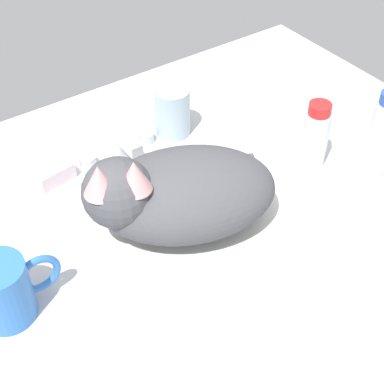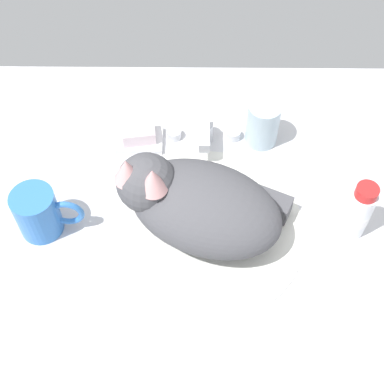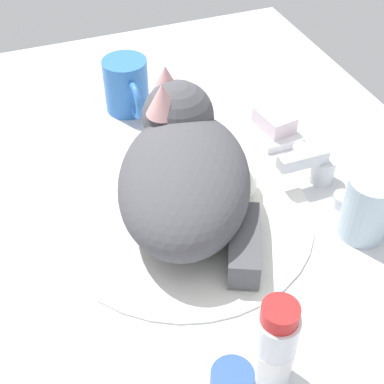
% 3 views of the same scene
% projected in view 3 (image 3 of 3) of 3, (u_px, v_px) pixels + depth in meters
% --- Properties ---
extents(ground_plane, '(1.10, 0.83, 0.03)m').
position_uv_depth(ground_plane, '(185.00, 224.00, 0.75)').
color(ground_plane, silver).
extents(sink_basin, '(0.35, 0.35, 0.01)m').
position_uv_depth(sink_basin, '(185.00, 214.00, 0.74)').
color(sink_basin, silver).
rests_on(sink_basin, ground_plane).
extents(faucet, '(0.14, 0.09, 0.06)m').
position_uv_depth(faucet, '(317.00, 168.00, 0.78)').
color(faucet, silver).
rests_on(faucet, ground_plane).
extents(cat, '(0.31, 0.25, 0.15)m').
position_uv_depth(cat, '(185.00, 168.00, 0.71)').
color(cat, '#4C4C51').
rests_on(cat, sink_basin).
extents(coffee_mug, '(0.11, 0.07, 0.09)m').
position_uv_depth(coffee_mug, '(129.00, 86.00, 0.90)').
color(coffee_mug, '#3372C6').
rests_on(coffee_mug, ground_plane).
extents(rinse_cup, '(0.06, 0.06, 0.09)m').
position_uv_depth(rinse_cup, '(367.00, 208.00, 0.69)').
color(rinse_cup, silver).
rests_on(rinse_cup, ground_plane).
extents(soap_dish, '(0.09, 0.06, 0.01)m').
position_uv_depth(soap_dish, '(273.00, 131.00, 0.87)').
color(soap_dish, white).
rests_on(soap_dish, ground_plane).
extents(soap_bar, '(0.07, 0.05, 0.03)m').
position_uv_depth(soap_bar, '(274.00, 120.00, 0.86)').
color(soap_bar, silver).
rests_on(soap_bar, soap_dish).
extents(toothpaste_bottle, '(0.04, 0.04, 0.12)m').
position_uv_depth(toothpaste_bottle, '(271.00, 348.00, 0.53)').
color(toothpaste_bottle, white).
rests_on(toothpaste_bottle, ground_plane).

